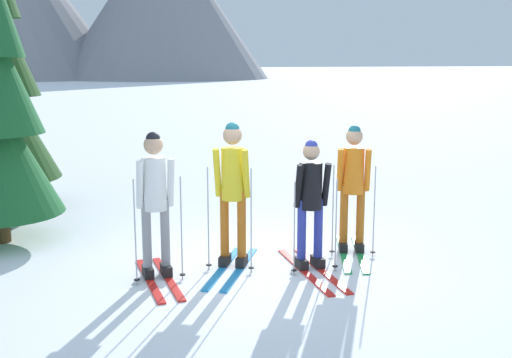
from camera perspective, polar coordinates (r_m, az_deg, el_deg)
ground_plane at (r=8.13m, az=0.01°, el=-7.77°), size 400.00×400.00×0.00m
skier_in_white at (r=7.52m, az=-9.09°, el=-1.75°), size 0.61×1.58×1.76m
skier_in_yellow at (r=7.83m, az=-2.09°, el=-0.58°), size 1.09×1.62×1.83m
skier_in_black at (r=7.79m, az=4.96°, el=-1.97°), size 0.61×1.79×1.62m
skier_in_orange at (r=8.51m, az=8.75°, el=-0.43°), size 0.89×1.65×1.73m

